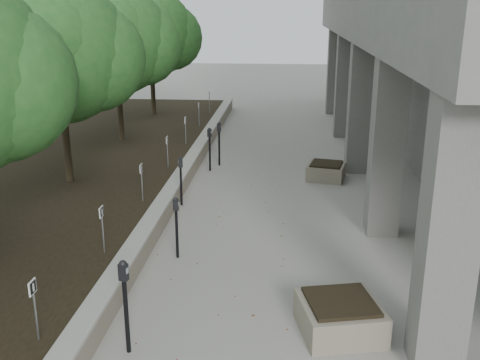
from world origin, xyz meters
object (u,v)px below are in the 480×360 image
(parking_meter_4, at_px, (219,144))
(planter_back, at_px, (326,171))
(crabapple_tree_4, at_px, (117,63))
(crabapple_tree_3, at_px, (61,82))
(parking_meter_2, at_px, (177,228))
(parking_meter_3, at_px, (181,181))
(parking_meter_5, at_px, (210,149))
(crabapple_tree_5, at_px, (151,52))
(parking_meter_1, at_px, (126,307))
(planter_front, at_px, (340,316))

(parking_meter_4, height_order, planter_back, parking_meter_4)
(crabapple_tree_4, bearing_deg, parking_meter_4, -24.56)
(crabapple_tree_3, xyz_separation_m, parking_meter_2, (3.76, -3.78, -2.45))
(parking_meter_2, xyz_separation_m, planter_back, (3.44, 5.85, -0.42))
(crabapple_tree_3, height_order, crabapple_tree_4, same)
(parking_meter_2, xyz_separation_m, parking_meter_4, (0.02, 7.05, 0.06))
(parking_meter_3, height_order, planter_back, parking_meter_3)
(parking_meter_4, bearing_deg, parking_meter_5, -106.96)
(parking_meter_2, relative_size, parking_meter_4, 0.92)
(crabapple_tree_4, relative_size, parking_meter_3, 4.12)
(planter_back, bearing_deg, crabapple_tree_3, -163.90)
(crabapple_tree_4, bearing_deg, crabapple_tree_3, -90.00)
(crabapple_tree_5, xyz_separation_m, planter_back, (7.19, -7.92, -2.87))
(parking_meter_1, height_order, planter_back, parking_meter_1)
(crabapple_tree_5, relative_size, parking_meter_1, 3.55)
(crabapple_tree_3, height_order, parking_meter_1, crabapple_tree_3)
(crabapple_tree_4, relative_size, parking_meter_5, 3.88)
(parking_meter_1, distance_m, parking_meter_4, 10.38)
(planter_back, bearing_deg, crabapple_tree_4, 157.87)
(crabapple_tree_3, bearing_deg, parking_meter_2, -45.15)
(planter_back, bearing_deg, parking_meter_3, -145.63)
(parking_meter_3, xyz_separation_m, parking_meter_5, (0.31, 3.24, 0.04))
(parking_meter_5, height_order, planter_front, parking_meter_5)
(parking_meter_2, height_order, parking_meter_4, parking_meter_4)
(crabapple_tree_3, distance_m, parking_meter_2, 5.87)
(crabapple_tree_5, xyz_separation_m, parking_meter_2, (3.76, -13.78, -2.45))
(parking_meter_4, bearing_deg, parking_meter_3, -95.87)
(parking_meter_2, bearing_deg, crabapple_tree_4, 114.26)
(crabapple_tree_5, relative_size, planter_back, 5.10)
(crabapple_tree_4, distance_m, parking_meter_1, 12.87)
(parking_meter_2, bearing_deg, planter_back, 60.67)
(parking_meter_1, relative_size, parking_meter_3, 1.16)
(crabapple_tree_4, distance_m, parking_meter_4, 4.80)
(parking_meter_4, bearing_deg, parking_meter_2, -88.30)
(parking_meter_1, xyz_separation_m, parking_meter_2, (0.10, 3.33, -0.10))
(crabapple_tree_5, bearing_deg, planter_back, -47.77)
(crabapple_tree_5, height_order, parking_meter_2, crabapple_tree_5)
(crabapple_tree_5, xyz_separation_m, parking_meter_5, (3.56, -7.38, -2.42))
(crabapple_tree_4, xyz_separation_m, parking_meter_4, (3.78, -1.73, -2.39))
(parking_meter_3, relative_size, planter_back, 1.24)
(parking_meter_4, height_order, planter_front, parking_meter_4)
(crabapple_tree_4, distance_m, parking_meter_2, 9.86)
(parking_meter_3, bearing_deg, parking_meter_4, 63.53)
(crabapple_tree_5, height_order, planter_front, crabapple_tree_5)
(crabapple_tree_4, bearing_deg, parking_meter_1, -73.21)
(parking_meter_1, height_order, planter_front, parking_meter_1)
(crabapple_tree_4, height_order, crabapple_tree_5, same)
(crabapple_tree_5, distance_m, planter_front, 17.91)
(parking_meter_4, relative_size, parking_meter_5, 1.04)
(crabapple_tree_3, xyz_separation_m, planter_front, (6.89, -6.29, -2.83))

